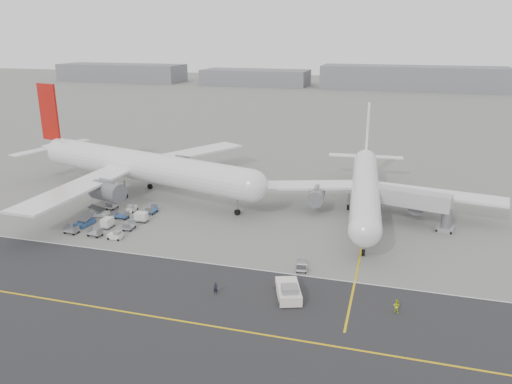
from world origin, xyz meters
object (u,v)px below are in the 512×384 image
(airliner_b, at_px, (365,186))
(jet_bridge, at_px, (405,199))
(pushback_tug, at_px, (288,291))
(ground_crew_b, at_px, (397,306))
(airliner_a, at_px, (138,165))
(ground_crew_a, at_px, (216,288))

(airliner_b, distance_m, jet_bridge, 8.71)
(pushback_tug, distance_m, jet_bridge, 35.31)
(jet_bridge, relative_size, ground_crew_b, 10.21)
(airliner_a, distance_m, ground_crew_b, 64.82)
(jet_bridge, bearing_deg, ground_crew_a, -111.59)
(airliner_b, bearing_deg, jet_bridge, -36.51)
(pushback_tug, distance_m, ground_crew_b, 13.77)
(airliner_b, distance_m, ground_crew_b, 37.46)
(airliner_b, relative_size, pushback_tug, 6.55)
(airliner_b, xyz_separation_m, jet_bridge, (7.34, -4.65, -0.54))
(jet_bridge, height_order, ground_crew_a, jet_bridge)
(pushback_tug, relative_size, ground_crew_a, 4.73)
(airliner_a, relative_size, airliner_b, 1.20)
(ground_crew_b, bearing_deg, airliner_a, -8.93)
(airliner_a, xyz_separation_m, airliner_b, (47.75, 2.00, -1.19))
(pushback_tug, relative_size, ground_crew_b, 4.55)
(airliner_a, relative_size, pushback_tug, 7.88)
(airliner_a, height_order, airliner_b, airliner_a)
(airliner_a, bearing_deg, airliner_b, -72.06)
(airliner_b, bearing_deg, airliner_a, 178.25)
(airliner_b, xyz_separation_m, ground_crew_b, (6.80, -36.58, -4.31))
(airliner_a, distance_m, ground_crew_a, 48.37)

